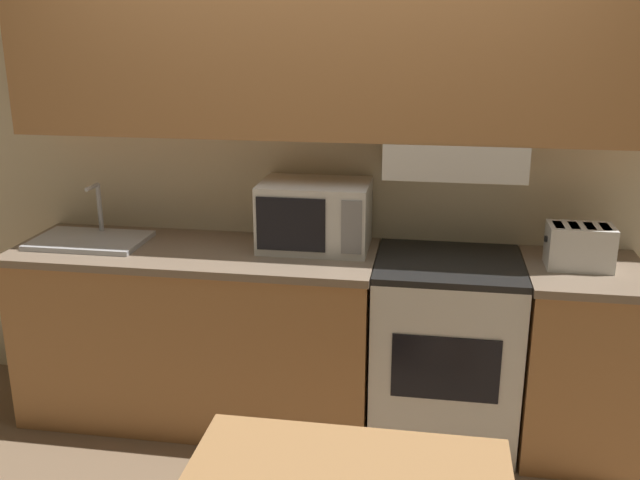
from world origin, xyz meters
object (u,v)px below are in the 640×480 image
(stove_range, at_px, (444,349))
(toaster, at_px, (580,246))
(microwave, at_px, (315,215))
(sink_basin, at_px, (90,239))

(stove_range, xyz_separation_m, toaster, (0.56, -0.00, 0.54))
(microwave, relative_size, sink_basin, 0.95)
(toaster, bearing_deg, stove_range, 179.75)
(sink_basin, bearing_deg, stove_range, 0.22)
(stove_range, relative_size, microwave, 1.72)
(microwave, height_order, toaster, microwave)
(microwave, xyz_separation_m, sink_basin, (-1.11, -0.11, -0.14))
(sink_basin, bearing_deg, toaster, 0.10)
(stove_range, xyz_separation_m, sink_basin, (-1.74, -0.01, 0.46))
(stove_range, distance_m, toaster, 0.78)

